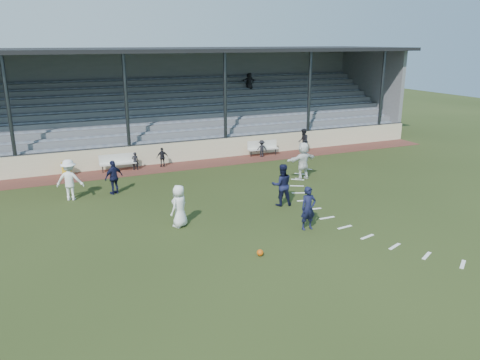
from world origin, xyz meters
name	(u,v)px	position (x,y,z in m)	size (l,w,h in m)	color
ground	(266,228)	(0.00, 0.00, 0.00)	(90.00, 90.00, 0.00)	#283515
cinder_track	(186,165)	(0.00, 10.50, 0.01)	(34.00, 2.00, 0.02)	#572A22
retaining_wall	(180,152)	(0.00, 11.55, 0.60)	(34.00, 0.18, 1.20)	beige
bench_left	(118,161)	(-3.85, 10.89, 0.58)	(2.01, 0.50, 0.95)	silver
bench_right	(263,147)	(5.27, 10.96, 0.58)	(2.02, 0.57, 0.95)	silver
trash_bin	(67,169)	(-6.57, 10.85, 0.41)	(0.49, 0.49, 0.78)	gold
football	(260,253)	(-1.26, -2.09, 0.12)	(0.23, 0.23, 0.23)	#CC530C
player_white_lead	(179,206)	(-3.00, 1.58, 0.85)	(0.83, 0.54, 1.70)	white
player_navy_lead	(308,208)	(1.48, -0.70, 0.86)	(0.63, 0.41, 1.72)	#131635
player_navy_mid	(282,185)	(1.87, 2.16, 0.95)	(0.92, 0.72, 1.89)	#131635
player_white_wing	(70,180)	(-6.67, 6.68, 0.96)	(1.23, 0.71, 1.91)	white
player_navy_wing	(114,177)	(-4.68, 6.79, 0.82)	(0.96, 0.40, 1.64)	#131635
player_white_back	(303,161)	(4.87, 5.37, 0.99)	(1.84, 0.59, 1.98)	white
official	(303,141)	(7.94, 10.44, 0.82)	(0.78, 0.61, 1.61)	black
sub_left_near	(135,161)	(-2.90, 10.67, 0.54)	(0.38, 0.25, 1.03)	black
sub_left_far	(162,157)	(-1.31, 10.74, 0.59)	(0.66, 0.28, 1.13)	black
sub_right	(262,148)	(5.03, 10.62, 0.55)	(0.69, 0.40, 1.07)	black
grandstand	(160,115)	(0.01, 16.26, 2.20)	(34.60, 9.00, 6.61)	slate
penalty_arc	(352,213)	(4.12, 0.00, 0.01)	(3.89, 14.63, 0.01)	white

